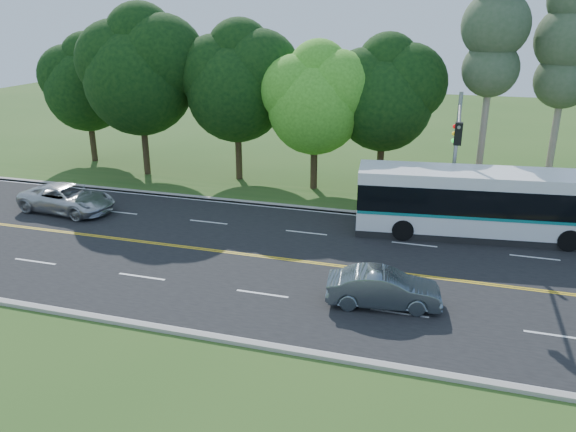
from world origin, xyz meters
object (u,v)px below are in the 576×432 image
(suv, at_px, (67,198))
(traffic_signal, at_px, (456,145))
(transit_bus, at_px, (488,205))
(sedan, at_px, (384,288))

(suv, bearing_deg, traffic_signal, -77.49)
(transit_bus, bearing_deg, suv, -179.47)
(transit_bus, distance_m, suv, 22.91)
(transit_bus, bearing_deg, traffic_signal, -178.31)
(traffic_signal, relative_size, transit_bus, 0.53)
(traffic_signal, distance_m, suv, 21.42)
(suv, bearing_deg, transit_bus, -77.39)
(traffic_signal, relative_size, suv, 1.26)
(transit_bus, xyz_separation_m, suv, (-22.71, -2.83, -0.90))
(sedan, bearing_deg, traffic_signal, -22.49)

